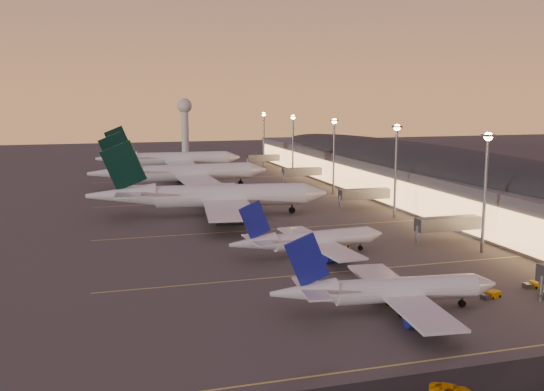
{
  "coord_description": "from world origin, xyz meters",
  "views": [
    {
      "loc": [
        -43.19,
        -109.07,
        33.12
      ],
      "look_at": [
        2.0,
        45.0,
        7.0
      ],
      "focal_mm": 40.0,
      "sensor_mm": 36.0,
      "label": 1
    }
  ],
  "objects_px": {
    "radar_tower": "(185,116)",
    "baggage_tug_a": "(491,295)",
    "airliner_narrow_south": "(387,291)",
    "airliner_narrow_north": "(310,240)",
    "baggage_tug_c": "(341,244)",
    "airliner_wide_near": "(210,196)",
    "service_van_b": "(451,391)",
    "airliner_wide_far": "(170,159)",
    "baggage_tug_b": "(536,285)",
    "airliner_wide_mid": "(181,173)"
  },
  "relations": [
    {
      "from": "radar_tower",
      "to": "baggage_tug_a",
      "type": "bearing_deg",
      "value": -88.14
    },
    {
      "from": "airliner_narrow_south",
      "to": "airliner_narrow_north",
      "type": "relative_size",
      "value": 1.04
    },
    {
      "from": "radar_tower",
      "to": "baggage_tug_c",
      "type": "xyz_separation_m",
      "value": [
        -1.18,
        -246.67,
        -21.33
      ]
    },
    {
      "from": "airliner_wide_near",
      "to": "baggage_tug_c",
      "type": "height_order",
      "value": "airliner_wide_near"
    },
    {
      "from": "airliner_wide_near",
      "to": "radar_tower",
      "type": "relative_size",
      "value": 2.08
    },
    {
      "from": "radar_tower",
      "to": "service_van_b",
      "type": "relative_size",
      "value": 6.62
    },
    {
      "from": "airliner_wide_far",
      "to": "baggage_tug_a",
      "type": "xyz_separation_m",
      "value": [
        29.93,
        -192.82,
        -4.85
      ]
    },
    {
      "from": "airliner_narrow_north",
      "to": "airliner_wide_near",
      "type": "distance_m",
      "value": 50.47
    },
    {
      "from": "airliner_wide_far",
      "to": "baggage_tug_c",
      "type": "distance_m",
      "value": 154.57
    },
    {
      "from": "airliner_wide_near",
      "to": "radar_tower",
      "type": "bearing_deg",
      "value": 90.93
    },
    {
      "from": "radar_tower",
      "to": "baggage_tug_b",
      "type": "height_order",
      "value": "radar_tower"
    },
    {
      "from": "radar_tower",
      "to": "airliner_wide_far",
      "type": "bearing_deg",
      "value": -102.47
    },
    {
      "from": "airliner_narrow_north",
      "to": "baggage_tug_c",
      "type": "xyz_separation_m",
      "value": [
        9.37,
        5.19,
        -2.72
      ]
    },
    {
      "from": "airliner_wide_mid",
      "to": "baggage_tug_c",
      "type": "height_order",
      "value": "airliner_wide_mid"
    },
    {
      "from": "airliner_narrow_south",
      "to": "baggage_tug_a",
      "type": "bearing_deg",
      "value": 9.24
    },
    {
      "from": "airliner_narrow_south",
      "to": "radar_tower",
      "type": "relative_size",
      "value": 1.14
    },
    {
      "from": "airliner_narrow_north",
      "to": "airliner_wide_far",
      "type": "relative_size",
      "value": 0.55
    },
    {
      "from": "airliner_wide_mid",
      "to": "radar_tower",
      "type": "distance_m",
      "value": 149.3
    },
    {
      "from": "airliner_wide_near",
      "to": "baggage_tug_a",
      "type": "distance_m",
      "value": 89.34
    },
    {
      "from": "baggage_tug_a",
      "to": "airliner_wide_mid",
      "type": "bearing_deg",
      "value": 87.72
    },
    {
      "from": "baggage_tug_a",
      "to": "baggage_tug_c",
      "type": "distance_m",
      "value": 40.91
    },
    {
      "from": "baggage_tug_b",
      "to": "baggage_tug_c",
      "type": "height_order",
      "value": "baggage_tug_b"
    },
    {
      "from": "airliner_wide_far",
      "to": "radar_tower",
      "type": "relative_size",
      "value": 1.99
    },
    {
      "from": "airliner_wide_near",
      "to": "service_van_b",
      "type": "relative_size",
      "value": 13.78
    },
    {
      "from": "airliner_wide_far",
      "to": "baggage_tug_c",
      "type": "bearing_deg",
      "value": -80.39
    },
    {
      "from": "airliner_wide_mid",
      "to": "airliner_wide_far",
      "type": "distance_m",
      "value": 53.23
    },
    {
      "from": "airliner_narrow_north",
      "to": "airliner_wide_far",
      "type": "distance_m",
      "value": 158.79
    },
    {
      "from": "airliner_wide_far",
      "to": "service_van_b",
      "type": "bearing_deg",
      "value": -86.46
    },
    {
      "from": "airliner_narrow_north",
      "to": "airliner_wide_near",
      "type": "relative_size",
      "value": 0.52
    },
    {
      "from": "baggage_tug_a",
      "to": "baggage_tug_c",
      "type": "xyz_separation_m",
      "value": [
        -10.45,
        39.55,
        0.05
      ]
    },
    {
      "from": "airliner_narrow_south",
      "to": "baggage_tug_b",
      "type": "bearing_deg",
      "value": 12.68
    },
    {
      "from": "airliner_wide_near",
      "to": "baggage_tug_b",
      "type": "height_order",
      "value": "airliner_wide_near"
    },
    {
      "from": "airliner_narrow_north",
      "to": "baggage_tug_b",
      "type": "bearing_deg",
      "value": -50.8
    },
    {
      "from": "service_van_b",
      "to": "airliner_narrow_south",
      "type": "bearing_deg",
      "value": 21.53
    },
    {
      "from": "airliner_narrow_south",
      "to": "service_van_b",
      "type": "relative_size",
      "value": 7.52
    },
    {
      "from": "airliner_wide_mid",
      "to": "service_van_b",
      "type": "height_order",
      "value": "airliner_wide_mid"
    },
    {
      "from": "airliner_narrow_south",
      "to": "radar_tower",
      "type": "bearing_deg",
      "value": 93.92
    },
    {
      "from": "baggage_tug_a",
      "to": "airliner_narrow_north",
      "type": "bearing_deg",
      "value": 104.62
    },
    {
      "from": "baggage_tug_b",
      "to": "baggage_tug_c",
      "type": "xyz_separation_m",
      "value": [
        -21.42,
        37.07,
        -0.0
      ]
    },
    {
      "from": "airliner_wide_near",
      "to": "airliner_narrow_south",
      "type": "bearing_deg",
      "value": -74.7
    },
    {
      "from": "airliner_wide_mid",
      "to": "airliner_narrow_south",
      "type": "bearing_deg",
      "value": -85.91
    },
    {
      "from": "airliner_narrow_south",
      "to": "airliner_wide_far",
      "type": "height_order",
      "value": "airliner_wide_far"
    },
    {
      "from": "airliner_narrow_south",
      "to": "service_van_b",
      "type": "distance_m",
      "value": 27.4
    },
    {
      "from": "airliner_narrow_north",
      "to": "baggage_tug_a",
      "type": "height_order",
      "value": "airliner_narrow_north"
    },
    {
      "from": "airliner_narrow_south",
      "to": "airliner_wide_near",
      "type": "xyz_separation_m",
      "value": [
        -11.92,
        84.44,
        2.17
      ]
    },
    {
      "from": "baggage_tug_a",
      "to": "service_van_b",
      "type": "xyz_separation_m",
      "value": [
        -25.4,
        -27.82,
        0.19
      ]
    },
    {
      "from": "airliner_wide_mid",
      "to": "radar_tower",
      "type": "height_order",
      "value": "radar_tower"
    },
    {
      "from": "airliner_narrow_south",
      "to": "airliner_narrow_north",
      "type": "height_order",
      "value": "airliner_narrow_south"
    },
    {
      "from": "airliner_wide_near",
      "to": "airliner_narrow_north",
      "type": "bearing_deg",
      "value": -68.98
    },
    {
      "from": "airliner_wide_far",
      "to": "airliner_wide_mid",
      "type": "bearing_deg",
      "value": -90.32
    }
  ]
}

